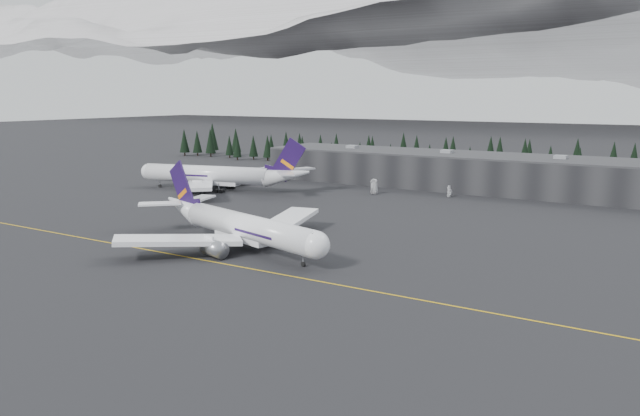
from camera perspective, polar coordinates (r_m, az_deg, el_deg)
The scene contains 8 objects.
ground at distance 123.97m, azimuth -4.92°, elevation -5.50°, with size 1400.00×1400.00×0.00m, color black.
taxiline at distance 122.44m, azimuth -5.48°, elevation -5.71°, with size 400.00×0.40×0.02m, color gold.
terminal at distance 233.30m, azimuth 13.79°, elevation 3.26°, with size 160.00×30.00×12.60m.
treeline at distance 268.40m, azimuth 16.29°, elevation 4.29°, with size 360.00×20.00×15.00m, color black.
jet_main at distance 141.19m, azimuth -7.66°, elevation -1.52°, with size 58.89×53.45×17.69m.
jet_parked at distance 224.59m, azimuth -9.02°, elevation 2.97°, with size 65.47×59.75×19.55m.
gse_vehicle_a at distance 215.38m, azimuth 5.00°, elevation 1.47°, with size 2.48×5.38×1.50m, color silver.
gse_vehicle_b at distance 212.60m, azimuth 11.76°, elevation 1.15°, with size 1.59×3.95×1.35m, color silver.
Camera 1 is at (71.80, -95.28, 33.69)m, focal length 35.00 mm.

